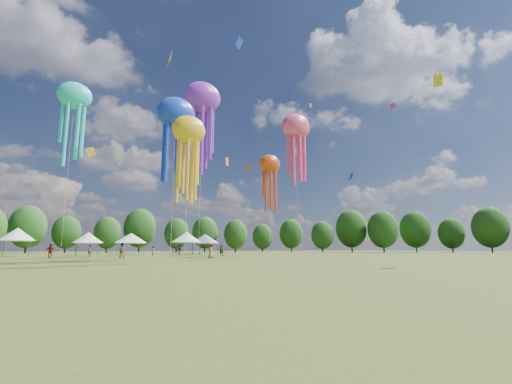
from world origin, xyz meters
TOP-DOWN VIEW (x-y plane):
  - ground at (0.00, 0.00)m, footprint 300.00×300.00m
  - spectator_near at (-9.90, 34.36)m, footprint 1.14×1.06m
  - spectators_far at (1.17, 47.40)m, footprint 30.15×28.73m
  - festival_tents at (-4.09, 54.82)m, footprint 36.95×10.11m
  - show_kites at (6.42, 36.29)m, footprint 44.99×26.92m
  - small_kites at (0.71, 42.50)m, footprint 73.38×66.33m
  - treeline at (-3.87, 62.51)m, footprint 201.57×95.24m

SIDE VIEW (x-z plane):
  - ground at x=0.00m, z-range 0.00..0.00m
  - spectators_far at x=1.17m, z-range -0.04..1.83m
  - spectator_near at x=-9.90m, z-range 0.00..1.87m
  - festival_tents at x=-4.09m, z-range 0.98..5.37m
  - treeline at x=-3.87m, z-range -0.17..13.26m
  - show_kites at x=6.42m, z-range 4.89..33.12m
  - small_kites at x=0.71m, z-range 7.56..52.17m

